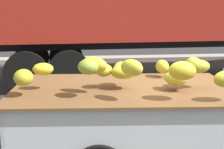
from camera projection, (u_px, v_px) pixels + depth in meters
curb_strip at (118, 59)px, 13.28m from camera, size 80.00×0.80×0.16m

